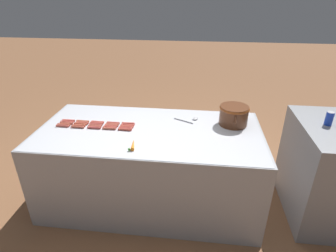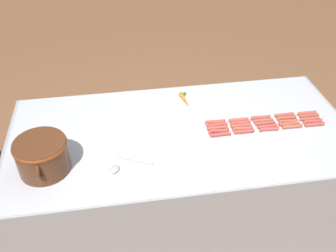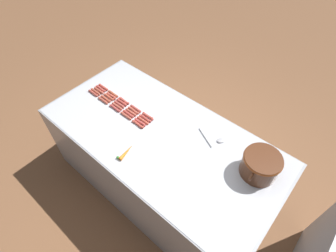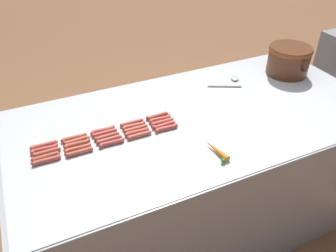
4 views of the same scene
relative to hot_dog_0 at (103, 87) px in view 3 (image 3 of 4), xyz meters
name	(u,v)px [view 3 (image 3 of 4)]	position (x,y,z in m)	size (l,w,h in m)	color
ground_plane	(162,182)	(0.08, 0.85, -0.85)	(20.00, 20.00, 0.00)	brown
griddle_counter	(162,162)	(0.08, 0.85, -0.43)	(1.06, 2.15, 0.84)	#9EA0A5
hot_dog_0	(103,87)	(0.00, 0.00, 0.00)	(0.03, 0.14, 0.02)	#B94A3D
hot_dog_1	(113,94)	(0.00, 0.15, 0.00)	(0.03, 0.14, 0.02)	#AC5438
hot_dog_2	(124,101)	(0.00, 0.30, 0.00)	(0.03, 0.14, 0.02)	#B74C40
hot_dog_3	(136,109)	(0.00, 0.47, 0.00)	(0.03, 0.14, 0.02)	#AC463D
hot_dog_4	(148,116)	(0.00, 0.62, 0.00)	(0.03, 0.14, 0.02)	#AD453A
hot_dog_5	(101,89)	(0.03, 0.00, 0.00)	(0.03, 0.14, 0.02)	#B4483F
hot_dog_6	(111,96)	(0.03, 0.16, 0.00)	(0.03, 0.14, 0.02)	#B74E3F
hot_dog_7	(122,102)	(0.03, 0.31, 0.00)	(0.03, 0.14, 0.02)	#B3453B
hot_dog_8	(133,110)	(0.03, 0.47, 0.00)	(0.03, 0.14, 0.02)	#B4513F
hot_dog_9	(145,118)	(0.03, 0.62, 0.00)	(0.03, 0.14, 0.02)	#B7453C
hot_dog_10	(99,90)	(0.06, 0.00, 0.00)	(0.03, 0.14, 0.02)	#B04F3E
hot_dog_11	(109,97)	(0.06, 0.15, 0.00)	(0.03, 0.14, 0.02)	#B04E39
hot_dog_12	(119,104)	(0.06, 0.31, 0.00)	(0.03, 0.14, 0.02)	#AC4940
hot_dog_13	(131,112)	(0.06, 0.47, 0.00)	(0.02, 0.14, 0.02)	#B3503E
hot_dog_14	(143,120)	(0.06, 0.62, 0.00)	(0.03, 0.14, 0.02)	#B94D3C
hot_dog_15	(96,92)	(0.09, -0.01, 0.00)	(0.03, 0.14, 0.02)	#AB4D39
hot_dog_16	(106,99)	(0.10, 0.15, 0.00)	(0.03, 0.14, 0.02)	#B45039
hot_dog_17	(117,106)	(0.09, 0.31, 0.00)	(0.03, 0.14, 0.02)	#B05240
hot_dog_18	(128,114)	(0.09, 0.46, 0.00)	(0.03, 0.14, 0.02)	#B9473E
hot_dog_19	(140,122)	(0.10, 0.62, 0.00)	(0.03, 0.14, 0.02)	#B74640
hot_dog_20	(93,93)	(0.12, -0.01, 0.00)	(0.03, 0.14, 0.02)	#B14B3E
hot_dog_21	(103,100)	(0.13, 0.15, 0.00)	(0.03, 0.14, 0.02)	#B24E3B
hot_dog_22	(115,108)	(0.12, 0.31, 0.00)	(0.03, 0.14, 0.02)	#B34540
hot_dog_23	(126,116)	(0.12, 0.46, 0.00)	(0.02, 0.14, 0.02)	#B65240
hot_dog_24	(138,124)	(0.13, 0.62, 0.00)	(0.03, 0.14, 0.02)	#B9483A
bean_pot	(261,164)	(-0.13, 1.65, 0.10)	(0.36, 0.29, 0.19)	#562D19
serving_spoon	(216,139)	(-0.18, 1.24, 0.00)	(0.16, 0.26, 0.02)	#B7B7BC
carrot	(126,152)	(0.40, 0.76, 0.00)	(0.18, 0.06, 0.03)	orange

